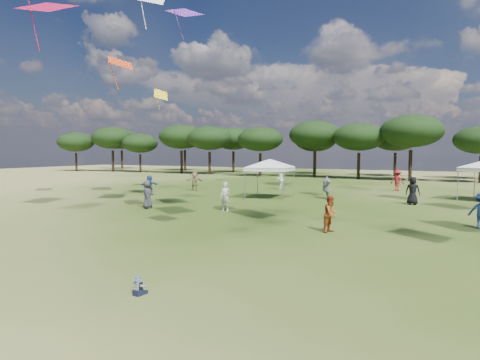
# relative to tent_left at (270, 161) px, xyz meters

# --- Properties ---
(ground) EXTENTS (140.00, 140.00, 0.00)m
(ground) POSITION_rel_tent_left_xyz_m (4.63, -21.26, -2.73)
(ground) COLOR #3A5218
(ground) RESTS_ON ground
(tree_line) EXTENTS (108.78, 17.63, 7.77)m
(tree_line) POSITION_rel_tent_left_xyz_m (7.02, 26.15, 2.70)
(tree_line) COLOR black
(tree_line) RESTS_ON ground
(tent_left) EXTENTS (6.05, 6.05, 3.15)m
(tent_left) POSITION_rel_tent_left_xyz_m (0.00, 0.00, 0.00)
(tent_left) COLOR gray
(tent_left) RESTS_ON ground
(toddler) EXTENTS (0.31, 0.34, 0.45)m
(toddler) POSITION_rel_tent_left_xyz_m (4.66, -19.49, -2.53)
(toddler) COLOR black
(toddler) RESTS_ON ground
(festival_crowd) EXTENTS (30.77, 21.07, 1.91)m
(festival_crowd) POSITION_rel_tent_left_xyz_m (4.27, 0.23, -1.87)
(festival_crowd) COLOR #998353
(festival_crowd) RESTS_ON ground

